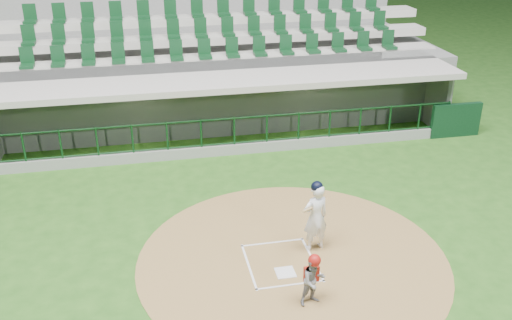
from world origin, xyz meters
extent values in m
plane|color=#224F16|center=(0.00, 0.00, 0.00)|extent=(120.00, 120.00, 0.00)
cylinder|color=brown|center=(0.30, -0.20, 0.01)|extent=(7.20, 7.20, 0.01)
cube|color=silver|center=(0.00, -0.70, 0.02)|extent=(0.43, 0.43, 0.02)
cube|color=white|center=(-0.75, -0.30, 0.02)|extent=(0.05, 1.80, 0.01)
cube|color=white|center=(0.75, -0.30, 0.02)|extent=(0.05, 1.80, 0.01)
cube|color=silver|center=(0.00, 0.55, 0.02)|extent=(1.55, 0.05, 0.01)
cube|color=silver|center=(0.00, -1.15, 0.02)|extent=(1.55, 0.05, 0.01)
cube|color=slate|center=(0.00, 7.50, -0.55)|extent=(15.00, 3.00, 0.10)
cube|color=slate|center=(0.00, 9.10, 0.85)|extent=(15.00, 0.20, 2.70)
cube|color=#A39C90|center=(0.00, 8.98, 1.10)|extent=(13.50, 0.04, 0.90)
cube|color=slate|center=(7.50, 7.50, 0.85)|extent=(0.20, 3.00, 2.70)
cube|color=#A19A91|center=(0.00, 7.25, 2.30)|extent=(15.40, 3.50, 0.20)
cube|color=gray|center=(0.00, 5.95, 0.15)|extent=(15.00, 0.15, 0.40)
cube|color=black|center=(0.00, 5.95, 1.73)|extent=(15.00, 0.01, 0.95)
cube|color=brown|center=(0.00, 8.55, -0.28)|extent=(12.75, 0.40, 0.45)
cube|color=white|center=(-3.00, 7.50, 2.17)|extent=(1.30, 0.35, 0.04)
cube|color=white|center=(3.00, 7.50, 2.17)|extent=(1.30, 0.35, 0.04)
cube|color=black|center=(7.80, 5.90, 0.60)|extent=(1.80, 0.18, 1.20)
imported|color=maroon|center=(-5.14, 8.09, 0.30)|extent=(1.06, 0.64, 1.61)
imported|color=#A21D11|center=(-2.46, 8.28, 0.46)|extent=(1.21, 0.71, 1.93)
imported|color=#9E1111|center=(1.61, 8.36, 0.28)|extent=(0.77, 0.50, 1.57)
imported|color=maroon|center=(4.52, 8.41, 0.35)|extent=(1.66, 0.92, 1.70)
cube|color=slate|center=(0.00, 10.75, 1.15)|extent=(17.00, 6.50, 2.50)
cube|color=#A6A296|center=(0.00, 9.25, 2.30)|extent=(16.60, 0.95, 0.30)
cube|color=#A5A095|center=(0.00, 10.20, 2.85)|extent=(16.60, 0.95, 0.30)
cube|color=#AAA69A|center=(0.00, 11.15, 3.40)|extent=(16.60, 0.95, 0.30)
cube|color=slate|center=(0.00, 14.10, 2.53)|extent=(17.00, 0.25, 5.05)
imported|color=white|center=(0.92, 0.12, 0.87)|extent=(0.69, 0.53, 1.71)
sphere|color=black|center=(0.92, 0.12, 1.66)|extent=(0.28, 0.28, 0.28)
cylinder|color=tan|center=(0.67, -0.13, 1.25)|extent=(0.58, 0.79, 0.39)
imported|color=gray|center=(0.30, -1.81, 0.56)|extent=(0.62, 0.53, 1.10)
sphere|color=#A71612|center=(0.30, -1.81, 1.06)|extent=(0.26, 0.26, 0.26)
cube|color=#9D1B10|center=(0.30, -1.66, 0.62)|extent=(0.32, 0.10, 0.35)
camera|label=1|loc=(-2.78, -10.84, 7.65)|focal=40.00mm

